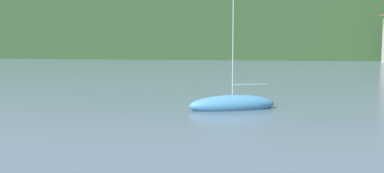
% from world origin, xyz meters
% --- Properties ---
extents(wooded_hillside, '(352.00, 61.98, 34.15)m').
position_xyz_m(wooded_hillside, '(2.93, 155.87, 6.29)').
color(wooded_hillside, '#2D4C28').
rests_on(wooded_hillside, ground_plane).
extents(sailboat_mid_5, '(5.43, 3.44, 8.08)m').
position_xyz_m(sailboat_mid_5, '(1.95, 50.01, 0.28)').
color(sailboat_mid_5, teal).
rests_on(sailboat_mid_5, ground_plane).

